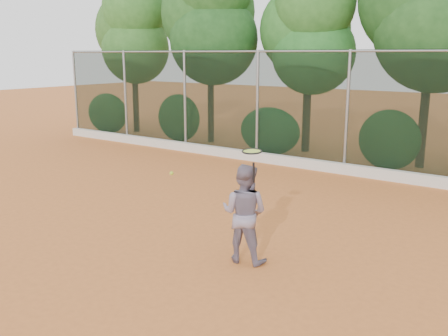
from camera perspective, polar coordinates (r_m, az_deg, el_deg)
The scene contains 7 objects.
ground at distance 9.13m, azimuth -3.71°, elevation -8.82°, with size 80.00×80.00×0.00m, color #C96C2F.
concrete_curb at distance 14.76m, azimuth 13.29°, elevation -0.05°, with size 24.00×0.20×0.30m, color beige.
tennis_player at distance 8.22m, azimuth 2.35°, elevation -5.19°, with size 0.80×0.63×1.65m, color gray.
chainlink_fence at distance 14.65m, azimuth 13.91°, elevation 6.60°, with size 24.09×0.09×3.50m.
foliage_backdrop at distance 16.65m, azimuth 15.25°, elevation 16.02°, with size 23.70×3.63×7.55m.
tennis_racket at distance 7.73m, azimuth 3.23°, elevation 1.63°, with size 0.39×0.39×0.54m.
tennis_ball_in_flight at distance 9.04m, azimuth -6.02°, elevation -0.60°, with size 0.07×0.07×0.07m.
Camera 1 is at (5.41, -6.53, 3.38)m, focal length 40.00 mm.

